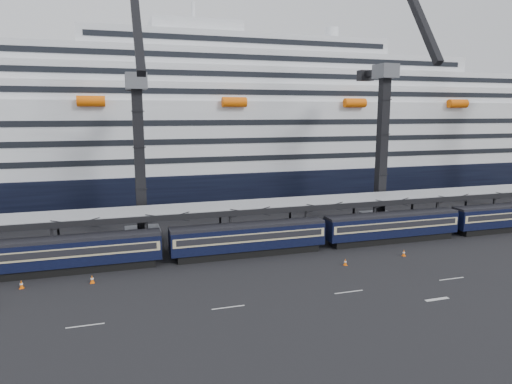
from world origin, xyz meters
TOP-DOWN VIEW (x-y plane):
  - ground at (0.00, 0.00)m, footprint 260.00×260.00m
  - lane_markings at (8.15, -5.23)m, footprint 111.00×4.27m
  - train at (-4.65, 10.00)m, footprint 133.05×3.00m
  - canopy at (0.00, 14.00)m, footprint 130.00×6.25m
  - cruise_ship at (-1.08, 45.99)m, footprint 214.09×28.84m
  - crane_dark_near at (-20.00, 18.59)m, footprint 4.50×17.75m
  - crane_dark_mid at (15.00, 17.59)m, footprint 4.50×18.24m
  - traffic_cone_b at (-32.46, 6.36)m, footprint 0.44×0.44m
  - traffic_cone_c at (-25.85, 5.82)m, footprint 0.44×0.44m
  - traffic_cone_d at (1.43, 3.15)m, footprint 0.39×0.39m
  - traffic_cone_e at (9.83, 4.09)m, footprint 0.41×0.41m

SIDE VIEW (x-z plane):
  - ground at x=0.00m, z-range 0.00..0.00m
  - lane_markings at x=8.15m, z-range 0.00..0.02m
  - traffic_cone_d at x=1.43m, z-range -0.01..0.78m
  - traffic_cone_e at x=9.83m, z-range -0.01..0.82m
  - traffic_cone_b at x=-32.46m, z-range -0.01..0.87m
  - traffic_cone_c at x=-25.85m, z-range -0.01..0.87m
  - train at x=-4.65m, z-range 0.18..4.23m
  - canopy at x=0.00m, z-range 2.49..8.01m
  - crane_dark_near at x=-20.00m, z-range -5.61..29.47m
  - cruise_ship at x=-1.08m, z-range -4.66..29.34m
  - crane_dark_mid at x=15.00m, z-range -6.46..33.18m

